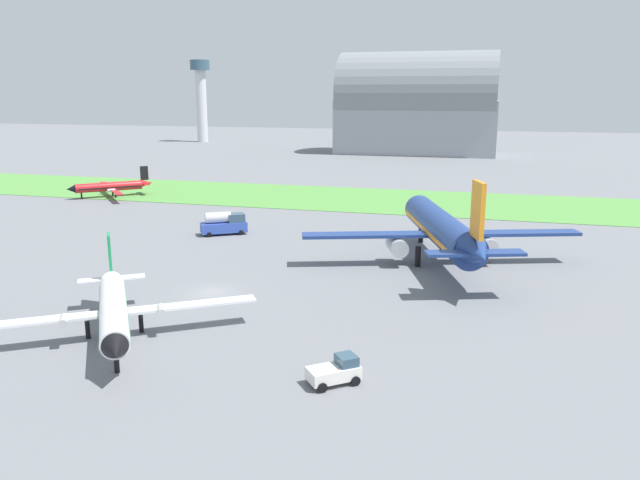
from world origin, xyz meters
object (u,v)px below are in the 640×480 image
Objects in this scene: pushback_tug_midfield at (336,371)px; control_tower at (201,94)px; airplane_foreground_turboprop at (113,308)px; airplane_taxiing_turboprop at (111,186)px; airplane_midfield_jet at (442,229)px; fuel_truck_near_gate at (224,224)px.

pushback_tug_midfield is 231.21m from control_tower.
airplane_foreground_turboprop is 76.22m from airplane_taxiing_turboprop.
control_tower reaches higher than airplane_midfield_jet.
pushback_tug_midfield is (-4.23, -33.85, -3.29)m from airplane_midfield_jet.
airplane_taxiing_turboprop is 3.74× the size of pushback_tug_midfield.
airplane_foreground_turboprop is 219.70m from control_tower.
fuel_truck_near_gate is at bearing 83.70° from pushback_tug_midfield.
pushback_tug_midfield is at bearing 153.91° from airplane_midfield_jet.
airplane_midfield_jet reaches higher than fuel_truck_near_gate.
control_tower is at bearing 15.03° from airplane_midfield_jet.
fuel_truck_near_gate is 49.59m from pushback_tug_midfield.
fuel_truck_near_gate is at bearing -62.89° from control_tower.
airplane_taxiing_turboprop reaches higher than fuel_truck_near_gate.
airplane_midfield_jet is at bearing 110.71° from airplane_taxiing_turboprop.
airplane_foreground_turboprop is 1.39× the size of airplane_taxiing_turboprop.
airplane_foreground_turboprop is 0.64× the size of airplane_midfield_jet.
airplane_foreground_turboprop is 3.01× the size of fuel_truck_near_gate.
airplane_midfield_jet is 8.14× the size of pushback_tug_midfield.
airplane_taxiing_turboprop is at bearing -70.89° from control_tower.
fuel_truck_near_gate is at bearing 156.51° from airplane_foreground_turboprop.
airplane_taxiing_turboprop is 2.17× the size of fuel_truck_near_gate.
airplane_taxiing_turboprop is 145.58m from control_tower.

